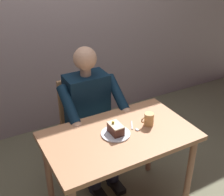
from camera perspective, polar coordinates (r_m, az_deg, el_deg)
dining_table at (r=2.17m, az=1.48°, el=-9.20°), size 1.09×0.65×0.75m
chair at (r=2.75m, az=-5.53°, el=-4.52°), size 0.42×0.42×0.88m
seated_person at (r=2.54m, az=-4.12°, el=-3.46°), size 0.53×0.58×1.23m
dessert_plate at (r=2.11m, az=0.72°, el=-6.99°), size 0.21×0.21×0.01m
cake_slice at (r=2.08m, az=0.72°, el=-6.02°), size 0.08×0.12×0.09m
coffee_cup at (r=2.20m, az=7.23°, el=-4.10°), size 0.11×0.07×0.10m
dessert_spoon at (r=2.18m, az=4.44°, el=-5.75°), size 0.07×0.14×0.01m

